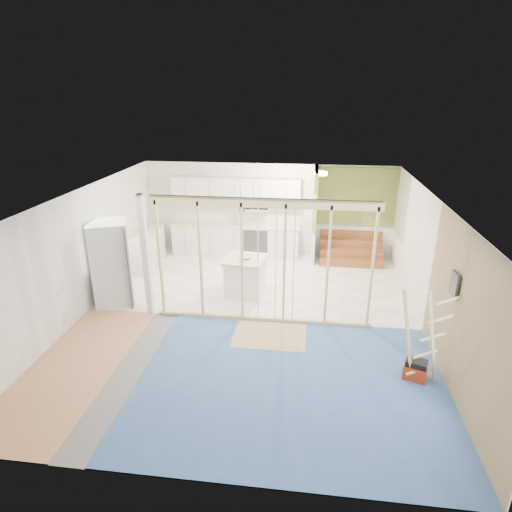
# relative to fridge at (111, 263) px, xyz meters

# --- Properties ---
(room) EXTENTS (7.01, 8.01, 2.61)m
(room) POSITION_rel_fridge_xyz_m (3.09, -0.45, 0.37)
(room) COLOR slate
(room) RESTS_ON ground
(floor_overlays) EXTENTS (7.00, 8.00, 0.03)m
(floor_overlays) POSITION_rel_fridge_xyz_m (3.16, -0.39, -0.92)
(floor_overlays) COLOR white
(floor_overlays) RESTS_ON room
(stud_frame) EXTENTS (4.66, 0.14, 2.60)m
(stud_frame) POSITION_rel_fridge_xyz_m (2.87, -0.45, 0.64)
(stud_frame) COLOR #D4C681
(stud_frame) RESTS_ON room
(base_cabinets) EXTENTS (4.45, 2.24, 0.93)m
(base_cabinets) POSITION_rel_fridge_xyz_m (1.48, 2.91, -0.47)
(base_cabinets) COLOR silver
(base_cabinets) RESTS_ON room
(upper_cabinets) EXTENTS (3.60, 0.41, 0.85)m
(upper_cabinets) POSITION_rel_fridge_xyz_m (2.25, 3.37, 0.89)
(upper_cabinets) COLOR silver
(upper_cabinets) RESTS_ON room
(green_partition) EXTENTS (2.25, 1.51, 2.60)m
(green_partition) POSITION_rel_fridge_xyz_m (5.13, 3.21, 0.01)
(green_partition) COLOR olive
(green_partition) RESTS_ON room
(pot_rack) EXTENTS (0.52, 0.52, 0.72)m
(pot_rack) POSITION_rel_fridge_xyz_m (2.78, 1.44, 1.06)
(pot_rack) COLOR black
(pot_rack) RESTS_ON room
(sheathing_panel) EXTENTS (0.02, 4.00, 2.60)m
(sheathing_panel) POSITION_rel_fridge_xyz_m (6.57, -2.45, 0.37)
(sheathing_panel) COLOR #A18457
(sheathing_panel) RESTS_ON room
(electrical_panel) EXTENTS (0.04, 0.30, 0.40)m
(electrical_panel) POSITION_rel_fridge_xyz_m (6.52, -1.85, 0.72)
(electrical_panel) COLOR #38393D
(electrical_panel) RESTS_ON room
(ceiling_light) EXTENTS (0.32, 0.32, 0.08)m
(ceiling_light) POSITION_rel_fridge_xyz_m (4.49, 2.55, 1.61)
(ceiling_light) COLOR #FFEABF
(ceiling_light) RESTS_ON room
(fridge) EXTENTS (1.08, 1.04, 1.87)m
(fridge) POSITION_rel_fridge_xyz_m (0.00, 0.00, 0.00)
(fridge) COLOR silver
(fridge) RESTS_ON room
(island) EXTENTS (1.00, 1.00, 0.88)m
(island) POSITION_rel_fridge_xyz_m (2.84, 0.77, -0.50)
(island) COLOR white
(island) RESTS_ON room
(bowl) EXTENTS (0.31, 0.31, 0.07)m
(bowl) POSITION_rel_fridge_xyz_m (2.86, 0.78, -0.02)
(bowl) COLOR white
(bowl) RESTS_ON island
(soap_bottle_a) EXTENTS (0.14, 0.14, 0.32)m
(soap_bottle_a) POSITION_rel_fridge_xyz_m (2.29, 3.17, 0.16)
(soap_bottle_a) COLOR #9EA5B0
(soap_bottle_a) RESTS_ON base_cabinets
(soap_bottle_b) EXTENTS (0.08, 0.08, 0.17)m
(soap_bottle_b) POSITION_rel_fridge_xyz_m (3.12, 3.23, 0.08)
(soap_bottle_b) COLOR white
(soap_bottle_b) RESTS_ON base_cabinets
(toolbox) EXTENTS (0.44, 0.38, 0.35)m
(toolbox) POSITION_rel_fridge_xyz_m (6.09, -2.05, -0.77)
(toolbox) COLOR #A92B0F
(toolbox) RESTS_ON room
(ladder) EXTENTS (0.89, 0.16, 1.67)m
(ladder) POSITION_rel_fridge_xyz_m (6.10, -2.15, -0.08)
(ladder) COLOR #D3B581
(ladder) RESTS_ON room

